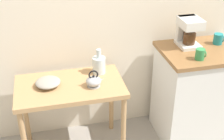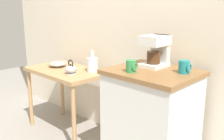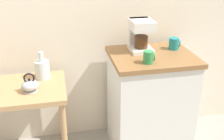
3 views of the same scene
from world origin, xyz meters
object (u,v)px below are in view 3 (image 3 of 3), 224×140
at_px(coffee_maker, 140,34).
at_px(mug_tall_green, 149,57).
at_px(teakettle, 30,85).
at_px(mug_dark_teal, 174,44).
at_px(glass_carafe_vase, 42,69).

distance_m(coffee_maker, mug_tall_green, 0.31).
relative_size(teakettle, mug_dark_teal, 1.59).
distance_m(mug_tall_green, mug_dark_teal, 0.40).
height_order(glass_carafe_vase, mug_tall_green, mug_tall_green).
relative_size(glass_carafe_vase, coffee_maker, 0.87).
bearing_deg(teakettle, glass_carafe_vase, 68.14).
bearing_deg(coffee_maker, teakettle, -167.81).
height_order(teakettle, coffee_maker, coffee_maker).
distance_m(teakettle, coffee_maker, 0.97).
xyz_separation_m(mug_tall_green, mug_dark_teal, (0.31, 0.25, 0.00)).
height_order(teakettle, mug_dark_teal, mug_dark_teal).
relative_size(glass_carafe_vase, mug_tall_green, 2.41).
bearing_deg(glass_carafe_vase, mug_tall_green, -21.49).
xyz_separation_m(coffee_maker, mug_tall_green, (-0.02, -0.29, -0.09)).
xyz_separation_m(glass_carafe_vase, coffee_maker, (0.81, -0.02, 0.25)).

